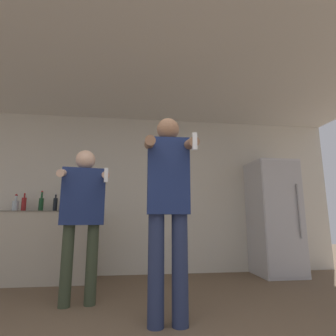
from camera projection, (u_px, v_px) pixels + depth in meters
wall_back at (130, 193)px, 4.31m from camera, size 7.00×0.06×2.55m
ceiling_slab at (131, 70)px, 3.06m from camera, size 7.00×3.53×0.05m
refrigerator at (274, 217)px, 4.17m from camera, size 0.65×0.69×1.77m
counter at (44, 246)px, 3.71m from camera, size 1.33×0.60×0.97m
bottle_short_whiskey at (24, 204)px, 3.86m from camera, size 0.07×0.07×0.27m
bottle_dark_rum at (55, 204)px, 3.91m from camera, size 0.06×0.06×0.27m
bottle_green_wine at (15, 205)px, 3.84m from camera, size 0.08×0.08×0.25m
bottle_red_label at (41, 204)px, 3.89m from camera, size 0.07×0.07×0.30m
bottle_tall_gin at (63, 204)px, 3.93m from camera, size 0.08×0.08×0.28m
person_woman_foreground at (168, 201)px, 2.30m from camera, size 0.44×0.48×1.78m
person_man_side at (83, 208)px, 2.80m from camera, size 0.55×0.52×1.61m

